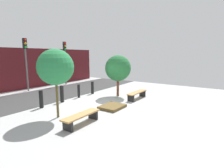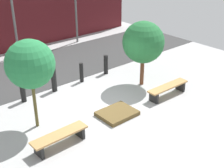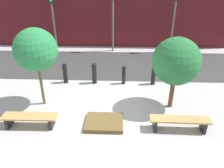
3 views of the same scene
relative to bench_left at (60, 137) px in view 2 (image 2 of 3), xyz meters
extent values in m
plane|color=#A4A4A4|center=(2.49, 0.87, -0.31)|extent=(18.00, 18.00, 0.00)
cube|color=#363636|center=(2.49, 5.65, -0.31)|extent=(18.00, 4.19, 0.01)
cube|color=#511419|center=(2.49, 9.18, 1.33)|extent=(16.20, 0.50, 3.29)
cube|color=black|center=(-0.72, -0.01, -0.13)|extent=(0.11, 0.46, 0.37)
cube|color=black|center=(0.72, 0.01, -0.13)|extent=(0.11, 0.46, 0.37)
cube|color=#B2844C|center=(0.00, 0.00, 0.09)|extent=(1.82, 0.49, 0.06)
cube|color=black|center=(4.18, 0.01, -0.12)|extent=(0.11, 0.41, 0.40)
cube|color=black|center=(5.76, -0.01, -0.12)|extent=(0.11, 0.41, 0.40)
cube|color=#B2844C|center=(4.97, 0.00, 0.11)|extent=(1.95, 0.45, 0.06)
cube|color=brown|center=(2.49, 0.20, -0.24)|extent=(1.29, 1.04, 0.15)
cylinder|color=brown|center=(0.00, 1.44, 0.59)|extent=(0.11, 0.11, 1.81)
sphere|color=#277E44|center=(0.00, 1.44, 1.92)|extent=(1.55, 1.55, 1.55)
cylinder|color=brown|center=(4.97, 1.44, 0.39)|extent=(0.16, 0.16, 1.41)
sphere|color=#246935|center=(4.97, 1.44, 1.57)|extent=(1.71, 1.71, 1.71)
cylinder|color=black|center=(0.44, 3.31, 0.15)|extent=(0.20, 0.20, 0.93)
cylinder|color=black|center=(1.80, 3.31, 0.17)|extent=(0.22, 0.22, 0.97)
cylinder|color=black|center=(3.17, 3.31, 0.12)|extent=(0.17, 0.17, 0.86)
cylinder|color=black|center=(4.54, 3.31, 0.12)|extent=(0.20, 0.20, 0.88)
cylinder|color=#606060|center=(2.49, 8.05, 1.67)|extent=(0.12, 0.12, 3.96)
cylinder|color=#5D5D5D|center=(6.24, 8.05, 1.65)|extent=(0.12, 0.12, 3.93)
camera|label=1|loc=(-4.79, -4.74, 2.44)|focal=28.00mm
camera|label=2|loc=(-3.84, -6.91, 5.51)|focal=50.00mm
camera|label=3|loc=(3.00, -5.84, 4.40)|focal=35.00mm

